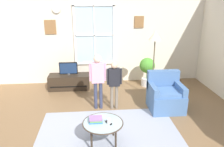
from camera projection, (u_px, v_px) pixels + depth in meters
The scene contains 14 objects.
ground_plane at pixel (106, 136), 4.19m from camera, with size 6.89×6.53×0.02m, color brown.
back_wall at pixel (99, 38), 6.60m from camera, with size 6.29×0.17×2.73m.
area_rug at pixel (109, 136), 4.19m from camera, with size 2.74×2.00×0.01m, color #999EAD.
tv_stand at pixel (69, 82), 6.34m from camera, with size 1.15×0.46×0.42m.
television at pixel (68, 68), 6.21m from camera, with size 0.51×0.08×0.37m.
armchair at pixel (165, 96), 5.14m from camera, with size 0.76×0.74×0.87m.
coffee_table at pixel (103, 124), 3.87m from camera, with size 0.73×0.73×0.42m.
book_stack at pixel (96, 119), 3.88m from camera, with size 0.24×0.19×0.08m.
cup at pixel (109, 121), 3.80m from camera, with size 0.07×0.07×0.10m, color white.
remote_near_books at pixel (109, 123), 3.83m from camera, with size 0.04×0.14×0.02m, color black.
person_black_shirt at pixel (114, 80), 5.01m from camera, with size 0.35×0.16×1.16m.
person_pink_shirt at pixel (98, 76), 5.00m from camera, with size 0.39×0.18×1.31m.
potted_plant_by_window at pixel (147, 69), 6.46m from camera, with size 0.45×0.45×0.86m.
floor_lamp at pixel (155, 43), 5.36m from camera, with size 0.32×0.32×1.75m.
Camera 1 is at (-0.21, -3.58, 2.47)m, focal length 35.21 mm.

